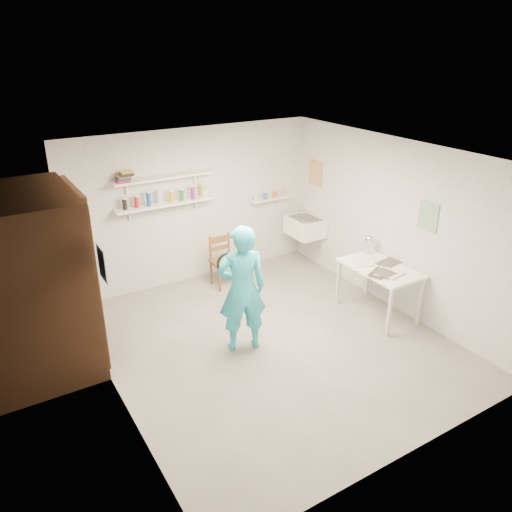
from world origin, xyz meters
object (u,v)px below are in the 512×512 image
wall_clock (229,263)px  man (242,289)px  work_table (378,291)px  wooden_chair (224,262)px  belfast_sink (305,227)px  desk_lamp (370,239)px

wall_clock → man: bearing=-56.9°
wall_clock → work_table: 2.26m
wall_clock → wooden_chair: (0.68, 1.42, -0.68)m
belfast_sink → wall_clock: wall_clock is taller
wooden_chair → desk_lamp: size_ratio=5.95×
work_table → wall_clock: bearing=167.2°
man → desk_lamp: bearing=-158.9°
wooden_chair → desk_lamp: desk_lamp is taller
wall_clock → wooden_chair: 1.71m
belfast_sink → man: size_ratio=0.37×
wall_clock → wooden_chair: bearing=81.1°
wall_clock → desk_lamp: (2.27, -0.04, -0.14)m
belfast_sink → desk_lamp: size_ratio=4.40×
wall_clock → desk_lamp: 2.27m
desk_lamp → wall_clock: bearing=179.1°
man → wooden_chair: 1.79m
work_table → belfast_sink: bearing=86.6°
wooden_chair → desk_lamp: 2.22m
wooden_chair → work_table: 2.36m
wooden_chair → desk_lamp: bearing=-41.0°
belfast_sink → work_table: bearing=-93.4°
belfast_sink → desk_lamp: (0.07, -1.43, 0.25)m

